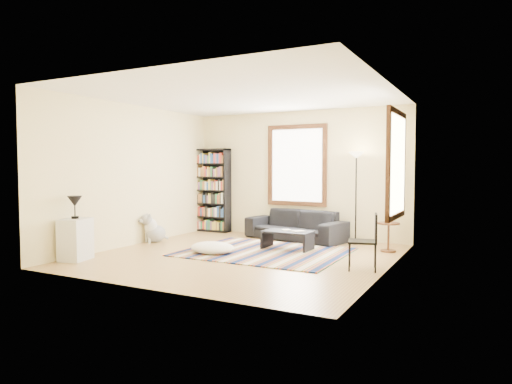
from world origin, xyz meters
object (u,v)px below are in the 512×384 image
at_px(bookshelf, 212,190).
at_px(side_table, 388,237).
at_px(folding_chair, 362,242).
at_px(sofa, 295,225).
at_px(floor_lamp, 356,198).
at_px(floor_cushion, 213,248).
at_px(white_cabinet, 76,239).
at_px(coffee_table, 287,240).
at_px(dog, 156,228).

relative_size(bookshelf, side_table, 3.70).
bearing_deg(folding_chair, sofa, 118.31).
height_order(floor_lamp, side_table, floor_lamp).
height_order(floor_cushion, folding_chair, folding_chair).
relative_size(bookshelf, white_cabinet, 2.86).
distance_m(floor_lamp, side_table, 1.17).
relative_size(sofa, side_table, 4.03).
height_order(floor_lamp, white_cabinet, floor_lamp).
relative_size(side_table, folding_chair, 0.63).
bearing_deg(side_table, bookshelf, 170.12).
bearing_deg(bookshelf, coffee_table, -28.94).
relative_size(bookshelf, dog, 3.38).
xyz_separation_m(folding_chair, dog, (-4.47, 0.56, -0.13)).
height_order(sofa, white_cabinet, white_cabinet).
distance_m(coffee_table, folding_chair, 1.96).
xyz_separation_m(floor_cushion, side_table, (2.77, 1.66, 0.16)).
distance_m(sofa, floor_cushion, 2.27).
distance_m(floor_lamp, white_cabinet, 5.34).
bearing_deg(dog, folding_chair, 16.85).
bearing_deg(coffee_table, sofa, 105.58).
xyz_separation_m(bookshelf, floor_cushion, (1.57, -2.42, -0.89)).
xyz_separation_m(sofa, floor_cushion, (-0.72, -2.15, -0.21)).
xyz_separation_m(coffee_table, side_table, (1.73, 0.69, 0.09)).
height_order(sofa, floor_lamp, floor_lamp).
height_order(side_table, white_cabinet, white_cabinet).
xyz_separation_m(coffee_table, floor_cushion, (-1.05, -0.97, -0.07)).
relative_size(floor_lamp, folding_chair, 2.16).
bearing_deg(side_table, white_cabinet, -144.59).
bearing_deg(floor_cushion, side_table, 30.88).
bearing_deg(floor_lamp, sofa, -175.53).
relative_size(coffee_table, dog, 1.52).
bearing_deg(white_cabinet, side_table, 20.47).
distance_m(folding_chair, white_cabinet, 4.70).
height_order(coffee_table, floor_lamp, floor_lamp).
bearing_deg(side_table, coffee_table, -158.12).
height_order(folding_chair, dog, folding_chair).
xyz_separation_m(coffee_table, white_cabinet, (-2.77, -2.51, 0.17)).
bearing_deg(floor_lamp, side_table, -37.17).
bearing_deg(sofa, white_cabinet, -111.05).
distance_m(floor_lamp, dog, 4.17).
height_order(floor_cushion, floor_lamp, floor_lamp).
bearing_deg(bookshelf, folding_chair, -29.62).
bearing_deg(floor_cushion, dog, 163.22).
bearing_deg(dog, white_cabinet, -65.46).
xyz_separation_m(floor_lamp, dog, (-3.75, -1.72, -0.63)).
relative_size(side_table, dog, 0.91).
bearing_deg(folding_chair, coffee_table, 134.96).
height_order(side_table, folding_chair, folding_chair).
bearing_deg(sofa, floor_cushion, -96.01).
xyz_separation_m(floor_cushion, white_cabinet, (-1.73, -1.54, 0.24)).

